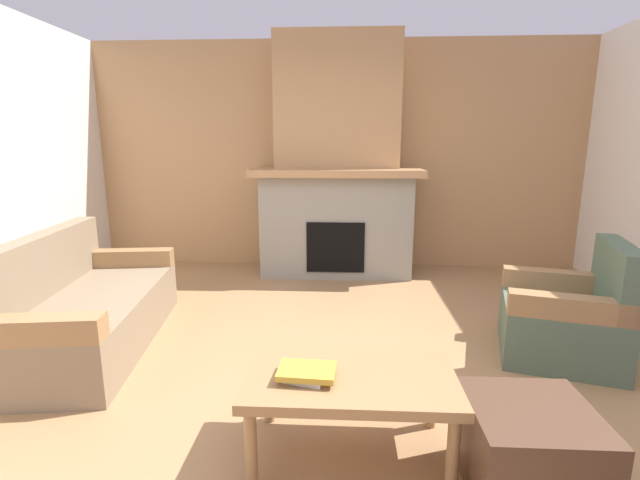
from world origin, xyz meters
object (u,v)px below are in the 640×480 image
at_px(armchair, 568,318).
at_px(coffee_table, 351,384).
at_px(fireplace, 337,174).
at_px(couch, 83,310).
at_px(ottoman, 529,450).

height_order(armchair, coffee_table, armchair).
height_order(fireplace, couch, fireplace).
xyz_separation_m(armchair, coffee_table, (-1.55, -1.12, 0.08)).
bearing_deg(armchair, ottoman, -120.58).
bearing_deg(armchair, fireplace, 128.27).
bearing_deg(armchair, coffee_table, -144.29).
height_order(coffee_table, ottoman, coffee_table).
xyz_separation_m(fireplace, armchair, (1.69, -2.14, -0.87)).
distance_m(couch, armchair, 3.55).
xyz_separation_m(armchair, ottoman, (-0.78, -1.32, -0.09)).
height_order(fireplace, ottoman, fireplace).
bearing_deg(coffee_table, ottoman, -14.72).
height_order(fireplace, coffee_table, fireplace).
bearing_deg(ottoman, armchair, 59.42).
bearing_deg(couch, ottoman, -25.40).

